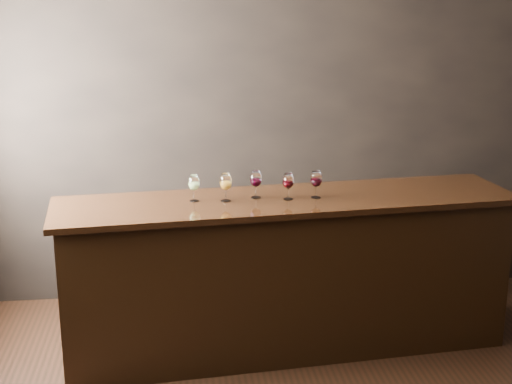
{
  "coord_description": "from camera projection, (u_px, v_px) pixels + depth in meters",
  "views": [
    {
      "loc": [
        -0.73,
        -3.53,
        2.5
      ],
      "look_at": [
        -0.18,
        1.19,
        1.19
      ],
      "focal_mm": 50.0,
      "sensor_mm": 36.0,
      "label": 1
    }
  ],
  "objects": [
    {
      "name": "back_bar_shelf",
      "position": [
        249.0,
        249.0,
        5.93
      ],
      "size": [
        2.55,
        0.4,
        0.92
      ],
      "primitive_type": "cube",
      "color": "black",
      "rests_on": "ground"
    },
    {
      "name": "glass_red_a",
      "position": [
        256.0,
        179.0,
        4.94
      ],
      "size": [
        0.08,
        0.08,
        0.2
      ],
      "color": "white",
      "rests_on": "bar_top"
    },
    {
      "name": "bar_counter",
      "position": [
        287.0,
        277.0,
        5.12
      ],
      "size": [
        3.18,
        0.97,
        1.1
      ],
      "primitive_type": "cube",
      "rotation": [
        0.0,
        0.0,
        0.09
      ],
      "color": "black",
      "rests_on": "ground"
    },
    {
      "name": "glass_white",
      "position": [
        194.0,
        183.0,
        4.86
      ],
      "size": [
        0.08,
        0.08,
        0.19
      ],
      "color": "white",
      "rests_on": "bar_top"
    },
    {
      "name": "glass_red_b",
      "position": [
        288.0,
        182.0,
        4.9
      ],
      "size": [
        0.08,
        0.08,
        0.19
      ],
      "color": "white",
      "rests_on": "bar_top"
    },
    {
      "name": "glass_red_c",
      "position": [
        316.0,
        179.0,
        4.94
      ],
      "size": [
        0.08,
        0.08,
        0.2
      ],
      "color": "white",
      "rests_on": "bar_top"
    },
    {
      "name": "glass_amber",
      "position": [
        226.0,
        182.0,
        4.86
      ],
      "size": [
        0.08,
        0.08,
        0.2
      ],
      "color": "white",
      "rests_on": "bar_top"
    },
    {
      "name": "bar_top",
      "position": [
        287.0,
        201.0,
        4.97
      ],
      "size": [
        3.29,
        1.05,
        0.04
      ],
      "primitive_type": "cube",
      "rotation": [
        0.0,
        0.0,
        0.09
      ],
      "color": "black",
      "rests_on": "bar_counter"
    },
    {
      "name": "room_shell",
      "position": [
        270.0,
        132.0,
        3.73
      ],
      "size": [
        5.02,
        4.52,
        2.81
      ],
      "color": "black",
      "rests_on": "ground"
    }
  ]
}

